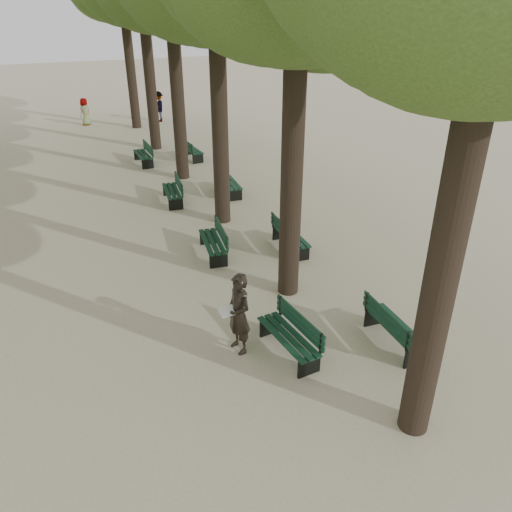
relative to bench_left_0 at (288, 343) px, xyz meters
name	(u,v)px	position (x,y,z in m)	size (l,w,h in m)	color
ground	(287,378)	(-0.37, -0.69, -0.27)	(120.00, 120.00, 0.00)	#BCB18E
bench_left_0	(288,343)	(0.00, 0.00, 0.00)	(0.74, 1.85, 0.92)	black
bench_left_1	(213,247)	(0.00, 4.98, 0.00)	(0.80, 1.86, 0.92)	black
bench_left_2	(173,195)	(0.00, 9.65, 0.00)	(0.77, 1.85, 0.92)	black
bench_left_3	(143,158)	(0.00, 14.88, 0.00)	(0.62, 1.82, 0.92)	black
bench_right_0	(394,334)	(2.27, -0.62, 0.00)	(0.67, 1.83, 0.92)	black
bench_right_1	(290,241)	(2.27, 4.44, 0.00)	(0.67, 1.83, 0.92)	black
bench_right_2	(230,187)	(2.27, 9.67, 0.00)	(0.72, 1.84, 0.92)	black
bench_right_3	(192,153)	(2.27, 14.79, 0.00)	(0.70, 1.84, 0.92)	black
man_with_map	(239,314)	(-0.91, 0.53, 0.65)	(0.69, 0.80, 1.84)	black
pedestrian_d	(85,112)	(-1.50, 24.09, 0.51)	(0.76, 0.31, 1.56)	#262628
pedestrian_b	(159,107)	(2.75, 23.32, 0.62)	(1.16, 0.36, 1.79)	#262628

